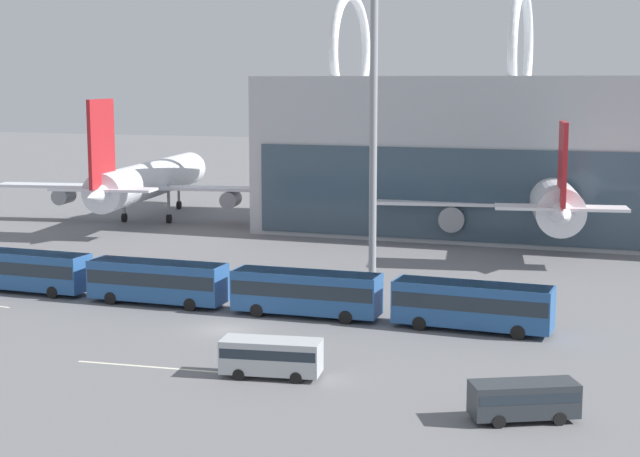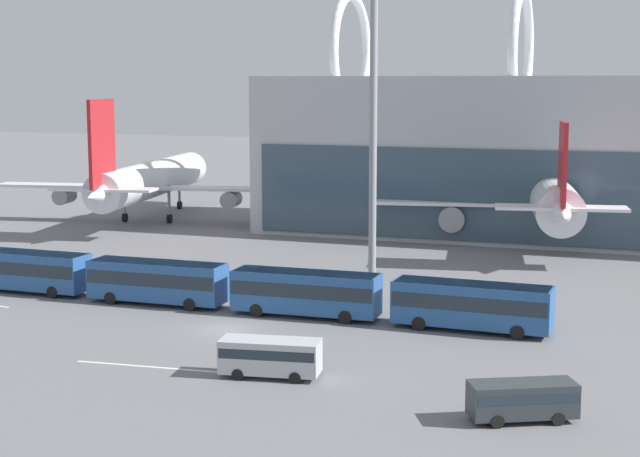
{
  "view_description": "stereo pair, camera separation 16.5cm",
  "coord_description": "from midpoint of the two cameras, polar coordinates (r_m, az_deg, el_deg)",
  "views": [
    {
      "loc": [
        28.58,
        -61.3,
        17.39
      ],
      "look_at": [
        -0.91,
        22.27,
        4.0
      ],
      "focal_mm": 55.0,
      "sensor_mm": 36.0,
      "label": 1
    },
    {
      "loc": [
        28.74,
        -61.24,
        17.39
      ],
      "look_at": [
        -0.91,
        22.27,
        4.0
      ],
      "focal_mm": 55.0,
      "sensor_mm": 36.0,
      "label": 2
    }
  ],
  "objects": [
    {
      "name": "shuttle_bus_2",
      "position": [
        72.85,
        -0.76,
        -3.63
      ],
      "size": [
        11.19,
        3.14,
        3.37
      ],
      "rotation": [
        0.0,
        0.0,
        0.03
      ],
      "color": "#285693",
      "rests_on": "ground_plane"
    },
    {
      "name": "service_van_foreground",
      "position": [
        58.43,
        -2.84,
        -7.36
      ],
      "size": [
        6.18,
        3.06,
        2.27
      ],
      "rotation": [
        0.0,
        0.0,
        3.3
      ],
      "color": "#B2B7BC",
      "rests_on": "ground_plane"
    },
    {
      "name": "service_van_crossing",
      "position": [
        52.23,
        11.79,
        -9.63
      ],
      "size": [
        5.81,
        4.23,
        2.05
      ],
      "rotation": [
        0.0,
        0.0,
        0.47
      ],
      "color": "#2D3338",
      "rests_on": "ground_plane"
    },
    {
      "name": "shuttle_bus_1",
      "position": [
        77.9,
        -9.39,
        -2.94
      ],
      "size": [
        11.15,
        2.99,
        3.37
      ],
      "rotation": [
        0.0,
        0.0,
        0.01
      ],
      "color": "#285693",
      "rests_on": "ground_plane"
    },
    {
      "name": "shuttle_bus_3",
      "position": [
        69.59,
        8.89,
        -4.31
      ],
      "size": [
        11.19,
        3.14,
        3.37
      ],
      "rotation": [
        0.0,
        0.0,
        -0.03
      ],
      "color": "#285693",
      "rests_on": "ground_plane"
    },
    {
      "name": "airliner_at_gate_far",
      "position": [
        106.59,
        13.32,
        1.78
      ],
      "size": [
        36.86,
        35.45,
        13.7
      ],
      "rotation": [
        0.0,
        0.0,
        1.75
      ],
      "color": "white",
      "rests_on": "ground_plane"
    },
    {
      "name": "floodlight_mast",
      "position": [
        79.85,
        3.21,
        10.68
      ],
      "size": [
        3.11,
        3.11,
        29.49
      ],
      "color": "gray",
      "rests_on": "ground_plane"
    },
    {
      "name": "shuttle_bus_0",
      "position": [
        84.79,
        -16.66,
        -2.25
      ],
      "size": [
        11.16,
        3.03,
        3.37
      ],
      "rotation": [
        0.0,
        0.0,
        -0.02
      ],
      "color": "#285693",
      "rests_on": "ground_plane"
    },
    {
      "name": "airliner_at_gate_near",
      "position": [
        123.09,
        -9.97,
        2.79
      ],
      "size": [
        38.49,
        38.41,
        15.43
      ],
      "rotation": [
        0.0,
        0.0,
        1.74
      ],
      "color": "silver",
      "rests_on": "ground_plane"
    },
    {
      "name": "ground_plane",
      "position": [
        69.84,
        -5.38,
        -5.87
      ],
      "size": [
        440.0,
        440.0,
        0.0
      ],
      "primitive_type": "plane",
      "color": "slate"
    },
    {
      "name": "lane_stripe_0",
      "position": [
        61.44,
        -9.43,
        -7.97
      ],
      "size": [
        10.6,
        1.16,
        0.01
      ],
      "primitive_type": "cube",
      "rotation": [
        0.0,
        0.0,
        0.09
      ],
      "color": "silver",
      "rests_on": "ground_plane"
    }
  ]
}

